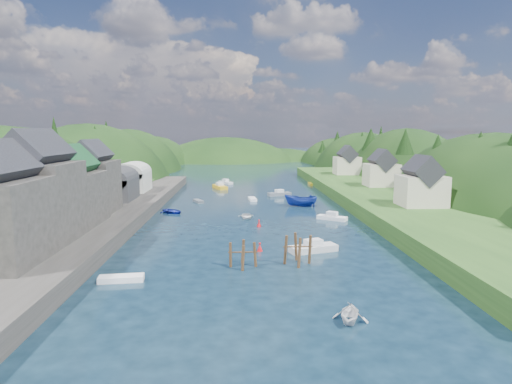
{
  "coord_description": "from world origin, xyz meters",
  "views": [
    {
      "loc": [
        -2.89,
        -46.48,
        14.48
      ],
      "look_at": [
        0.0,
        28.0,
        4.0
      ],
      "focal_mm": 30.0,
      "sensor_mm": 36.0,
      "label": 1
    }
  ],
  "objects_px": {
    "piling_cluster_near": "(243,257)",
    "channel_buoy_far": "(259,224)",
    "piling_cluster_far": "(298,252)",
    "channel_buoy_near": "(260,247)"
  },
  "relations": [
    {
      "from": "piling_cluster_far",
      "to": "channel_buoy_far",
      "type": "height_order",
      "value": "piling_cluster_far"
    },
    {
      "from": "piling_cluster_near",
      "to": "channel_buoy_near",
      "type": "distance_m",
      "value": 6.42
    },
    {
      "from": "piling_cluster_near",
      "to": "piling_cluster_far",
      "type": "bearing_deg",
      "value": 7.23
    },
    {
      "from": "piling_cluster_near",
      "to": "piling_cluster_far",
      "type": "relative_size",
      "value": 0.86
    },
    {
      "from": "piling_cluster_near",
      "to": "channel_buoy_far",
      "type": "bearing_deg",
      "value": 82.32
    },
    {
      "from": "piling_cluster_near",
      "to": "channel_buoy_near",
      "type": "bearing_deg",
      "value": 70.55
    },
    {
      "from": "piling_cluster_near",
      "to": "channel_buoy_far",
      "type": "xyz_separation_m",
      "value": [
        2.66,
        19.72,
        -0.61
      ]
    },
    {
      "from": "piling_cluster_far",
      "to": "channel_buoy_far",
      "type": "xyz_separation_m",
      "value": [
        -3.39,
        18.95,
        -0.88
      ]
    },
    {
      "from": "piling_cluster_near",
      "to": "channel_buoy_near",
      "type": "height_order",
      "value": "piling_cluster_near"
    },
    {
      "from": "channel_buoy_near",
      "to": "channel_buoy_far",
      "type": "xyz_separation_m",
      "value": [
        0.53,
        13.69,
        0.0
      ]
    }
  ]
}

